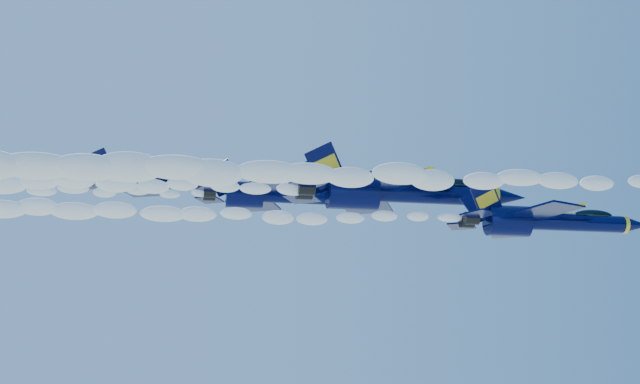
{
  "coord_description": "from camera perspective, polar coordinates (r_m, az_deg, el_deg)",
  "views": [
    {
      "loc": [
        -24.57,
        -67.3,
        135.35
      ],
      "look_at": [
        -13.03,
        4.02,
        154.47
      ],
      "focal_mm": 50.0,
      "sensor_mm": 36.0,
      "label": 1
    }
  ],
  "objects": [
    {
      "name": "jet_second",
      "position": [
        71.36,
        14.23,
        -1.81
      ],
      "size": [
        15.47,
        12.69,
        5.75
      ],
      "color": "#020631"
    },
    {
      "name": "jet_third",
      "position": [
        73.84,
        5.05,
        0.02
      ],
      "size": [
        19.52,
        16.02,
        7.26
      ],
      "color": "#020631"
    },
    {
      "name": "smoke_trail_jet_lead",
      "position": [
        55.17,
        0.19,
        1.17
      ],
      "size": [
        55.51,
        2.25,
        2.02
      ],
      "primitive_type": "ellipsoid",
      "color": "white"
    },
    {
      "name": "smoke_trail_jet_second",
      "position": [
        65.81,
        -14.43,
        -1.12
      ],
      "size": [
        55.51,
        1.97,
        1.77
      ],
      "primitive_type": "ellipsoid",
      "color": "white"
    },
    {
      "name": "jet_fifth",
      "position": [
        92.43,
        -10.67,
        0.7
      ],
      "size": [
        16.1,
        13.2,
        5.98
      ],
      "color": "#020631"
    },
    {
      "name": "jet_fourth",
      "position": [
        85.53,
        -2.68,
        -0.19
      ],
      "size": [
        16.45,
        13.49,
        6.11
      ],
      "color": "#020631"
    }
  ]
}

